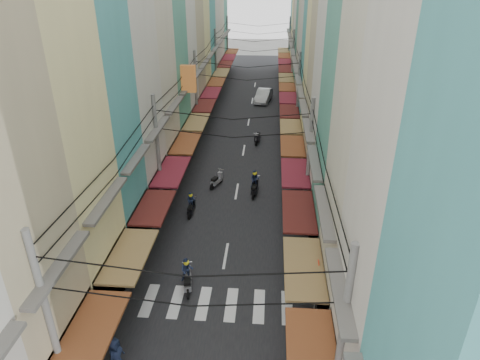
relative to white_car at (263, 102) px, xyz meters
The scene contains 15 objects.
ground 29.86m from the white_car, 92.70° to the right, with size 160.00×160.00×0.00m, color #63635F.
road 9.93m from the white_car, 98.13° to the right, with size 10.00×80.00×0.02m, color black.
sidewalk_left 12.62m from the white_car, 128.80° to the right, with size 3.00×80.00×0.06m, color gray.
sidewalk_right 11.07m from the white_car, 62.60° to the right, with size 3.00×80.00×0.06m, color gray.
crosswalk 35.86m from the white_car, 92.25° to the right, with size 7.55×2.40×0.01m.
building_row_left 18.94m from the white_car, 125.09° to the right, with size 7.80×67.67×23.70m.
building_row_right 17.61m from the white_car, 64.06° to the right, with size 7.80×68.98×22.59m.
utility_poles 16.28m from the white_car, 95.41° to the right, with size 10.20×66.13×8.20m.
white_car is the anchor object (origin of this frame).
bicycle 31.03m from the white_car, 79.71° to the right, with size 0.57×1.52×1.04m, color black.
moving_scooters 26.29m from the white_car, 94.40° to the right, with size 4.70×22.92×1.97m.
parked_scooters 34.30m from the white_car, 85.17° to the right, with size 13.31×15.24×0.97m.
pedestrians 29.67m from the white_car, 101.30° to the right, with size 12.41×19.18×2.20m.
market_umbrella 35.32m from the white_car, 82.20° to the right, with size 2.45×2.45×2.59m.
traffic_sign 36.30m from the white_car, 84.65° to the right, with size 0.10×0.69×3.16m.
Camera 1 is at (2.36, -22.27, 15.30)m, focal length 32.00 mm.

